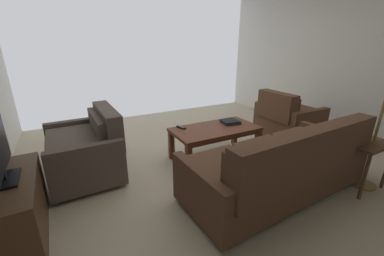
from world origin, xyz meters
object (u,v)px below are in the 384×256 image
Objects in this scene: loveseat_near at (87,148)px; armchair_side at (287,119)px; sofa_main at (281,166)px; end_table at (358,147)px; tv_remote at (181,127)px; coffee_table at (215,132)px; book_stack at (230,122)px; tv_stand at (13,210)px.

armchair_side reaches higher than loveseat_near.
loveseat_near is at bearing -6.11° from armchair_side.
end_table is at bearing 165.76° from sofa_main.
loveseat_near is at bearing -39.89° from sofa_main.
tv_remote is at bearing -67.71° from sofa_main.
book_stack is (-0.31, -0.07, 0.09)m from coffee_table.
armchair_side is at bearing -178.77° from coffee_table.
loveseat_near is at bearing -128.57° from tv_stand.
book_stack is 1.69× the size of tv_remote.
book_stack is (-2.63, -0.55, 0.21)m from tv_stand.
sofa_main is at bearing 39.64° from armchair_side.
coffee_table is 1.18× the size of tv_stand.
tv_remote is at bearing -159.91° from tv_stand.
coffee_table is 0.33m from book_stack.
tv_stand reaches higher than book_stack.
tv_remote is at bearing -26.38° from coffee_table.
end_table is at bearing 133.56° from tv_remote.
coffee_table is (-1.64, 0.37, 0.03)m from loveseat_near.
sofa_main reaches higher than end_table.
sofa_main is at bearing 112.29° from tv_remote.
loveseat_near is 1.08m from tv_stand.
coffee_table is 1.47m from armchair_side.
sofa_main is at bearing 165.60° from tv_stand.
tv_stand reaches higher than coffee_table.
sofa_main reaches higher than loveseat_near.
tv_stand is (0.67, 0.84, -0.09)m from loveseat_near.
sofa_main is at bearing -14.24° from end_table.
book_stack is at bearing -62.47° from end_table.
end_table is at bearing 72.60° from armchair_side.
coffee_table is at bearing 153.62° from tv_remote.
book_stack is at bearing 169.23° from tv_remote.
end_table reaches higher than coffee_table.
coffee_table is 1.34× the size of armchair_side.
end_table is 2.01× the size of book_stack.
tv_stand is at bearing 20.09° from tv_remote.
loveseat_near is 1.25× the size of armchair_side.
sofa_main is 1.20m from book_stack.
armchair_side reaches higher than end_table.
armchair_side is at bearing -172.36° from tv_stand.
book_stack is (-0.20, -1.17, 0.12)m from sofa_main.
tv_stand is 3.67× the size of book_stack.
end_table is (-1.04, 1.34, 0.08)m from coffee_table.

